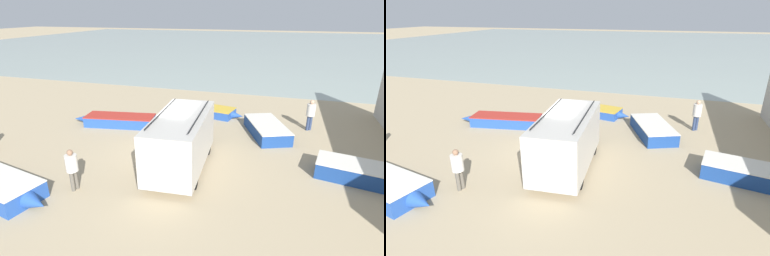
{
  "view_description": "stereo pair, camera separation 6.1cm",
  "coord_description": "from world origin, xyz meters",
  "views": [
    {
      "loc": [
        4.84,
        -11.9,
        6.36
      ],
      "look_at": [
        0.87,
        1.17,
        1.0
      ],
      "focal_mm": 28.0,
      "sensor_mm": 36.0,
      "label": 1
    },
    {
      "loc": [
        4.89,
        -11.89,
        6.36
      ],
      "look_at": [
        0.87,
        1.17,
        1.0
      ],
      "focal_mm": 28.0,
      "sensor_mm": 36.0,
      "label": 2
    }
  ],
  "objects": [
    {
      "name": "fisherman_2",
      "position": [
        -2.26,
        -3.83,
        1.0
      ],
      "size": [
        0.44,
        0.44,
        1.67
      ],
      "rotation": [
        0.0,
        0.0,
        2.9
      ],
      "color": "#5B564C",
      "rests_on": "ground_plane"
    },
    {
      "name": "ground_plane",
      "position": [
        0.0,
        0.0,
        0.0
      ],
      "size": [
        200.0,
        200.0,
        0.0
      ],
      "primitive_type": "plane",
      "color": "tan"
    },
    {
      "name": "fishing_rowboat_4",
      "position": [
        0.63,
        6.21,
        0.27
      ],
      "size": [
        4.03,
        2.05,
        0.53
      ],
      "rotation": [
        0.0,
        0.0,
        6.09
      ],
      "color": "#234CA3",
      "rests_on": "ground_plane"
    },
    {
      "name": "fishing_rowboat_3",
      "position": [
        4.28,
        3.93,
        0.34
      ],
      "size": [
        2.82,
        4.3,
        0.68
      ],
      "rotation": [
        0.0,
        0.0,
        1.96
      ],
      "color": "navy",
      "rests_on": "ground_plane"
    },
    {
      "name": "parked_van",
      "position": [
        1.05,
        -0.97,
        1.29
      ],
      "size": [
        2.38,
        5.14,
        2.5
      ],
      "rotation": [
        0.0,
        0.0,
        1.65
      ],
      "color": "beige",
      "rests_on": "ground_plane"
    },
    {
      "name": "fishing_rowboat_1",
      "position": [
        -4.23,
        2.78,
        0.3
      ],
      "size": [
        4.98,
        1.99,
        0.61
      ],
      "rotation": [
        0.0,
        0.0,
        3.3
      ],
      "color": "#234CA3",
      "rests_on": "ground_plane"
    },
    {
      "name": "fisherman_1",
      "position": [
        6.59,
        5.24,
        1.06
      ],
      "size": [
        0.47,
        0.47,
        1.77
      ],
      "rotation": [
        0.0,
        0.0,
        5.34
      ],
      "color": "navy",
      "rests_on": "ground_plane"
    },
    {
      "name": "sea_water",
      "position": [
        0.0,
        52.0,
        0.0
      ],
      "size": [
        120.0,
        80.0,
        0.01
      ],
      "primitive_type": "cube",
      "color": "#99A89E",
      "rests_on": "ground_plane"
    },
    {
      "name": "fishing_rowboat_2",
      "position": [
        8.38,
        0.03,
        0.34
      ],
      "size": [
        4.11,
        2.07,
        0.68
      ],
      "rotation": [
        0.0,
        0.0,
        6.09
      ],
      "color": "navy",
      "rests_on": "ground_plane"
    }
  ]
}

